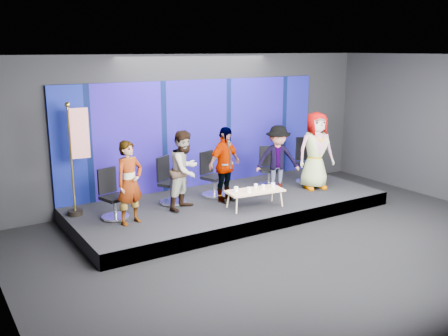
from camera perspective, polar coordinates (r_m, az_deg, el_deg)
The scene contains 21 objects.
ground at distance 9.51m, azimuth 8.81°, elevation -9.07°, with size 10.00×10.00×0.00m, color black.
room_walls at distance 8.87m, azimuth 9.38°, elevation 5.58°, with size 10.02×8.02×3.51m.
riser at distance 11.34m, azimuth 0.57°, elevation -4.34°, with size 7.00×3.00×0.30m, color black.
backdrop at distance 12.21m, azimuth -3.09°, elevation 3.94°, with size 7.00×0.08×2.60m, color navy.
chair_a at distance 10.23m, azimuth -12.54°, elevation -3.83°, with size 0.70×0.70×1.01m.
panelist_a at distance 9.74m, azimuth -10.74°, elevation -1.66°, with size 0.60×0.39×1.64m, color black.
chair_b at distance 10.99m, azimuth -6.16°, elevation -2.32°, with size 0.80×0.80×1.04m.
panelist_b at distance 10.49m, azimuth -4.50°, elevation -0.23°, with size 0.82×0.64×1.68m, color black.
chair_c at distance 11.49m, azimuth -1.34°, elevation -1.56°, with size 0.74×0.74×1.03m.
panelist_c at distance 10.96m, azimuth 0.07°, elevation 0.38°, with size 0.98×0.41×1.67m, color black.
chair_d at distance 12.36m, azimuth 5.10°, elevation -0.61°, with size 0.73×0.73×0.98m.
panelist_d at distance 11.82m, azimuth 6.15°, elevation 1.05°, with size 1.02×0.59×1.58m, color black.
chair_e at distance 12.76m, azimuth 9.51°, elevation -0.03°, with size 0.79×0.79×1.15m.
panelist_e at distance 12.17m, azimuth 10.44°, elevation 1.95°, with size 0.91×0.59×1.87m, color black.
coffee_table at distance 10.69m, azimuth 3.56°, elevation -2.69°, with size 1.29×0.66×0.38m.
mug_a at distance 10.54m, azimuth 1.40°, elevation -2.43°, with size 0.09×0.09×0.11m, color white.
mug_b at distance 10.49m, azimuth 2.86°, elevation -2.51°, with size 0.09×0.09×0.11m, color white.
mug_c at distance 10.82m, azimuth 3.66°, elevation -2.06°, with size 0.08×0.08×0.09m, color white.
mug_d at distance 10.75m, azimuth 4.51°, elevation -2.17°, with size 0.08×0.08×0.09m, color white.
mug_e at distance 10.90m, azimuth 5.61°, elevation -1.97°, with size 0.08×0.08×0.10m, color white.
flag_stand at distance 10.42m, azimuth -16.43°, elevation 1.32°, with size 0.53×0.31×2.31m.
Camera 1 is at (-5.82, -6.59, 3.63)m, focal length 40.00 mm.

